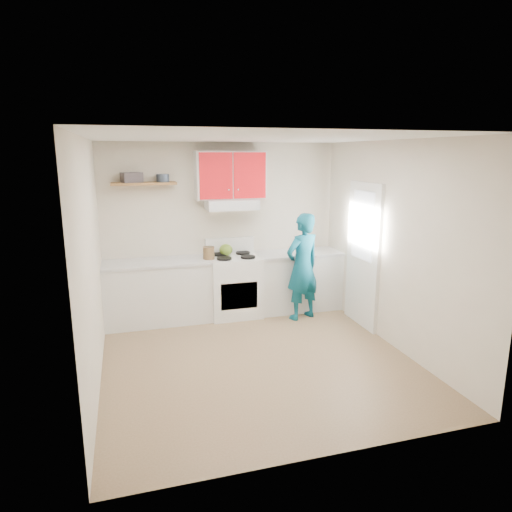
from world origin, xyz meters
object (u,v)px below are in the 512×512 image
object	(u,v)px
kettle	(226,250)
crock	(209,254)
stove	(234,286)
person	(302,267)
tin	(163,178)

from	to	relation	value
kettle	crock	bearing A→B (deg)	-133.35
stove	person	world-z (taller)	person
stove	kettle	bearing A→B (deg)	127.64
stove	tin	distance (m)	1.91
person	stove	bearing A→B (deg)	-43.27
tin	kettle	bearing A→B (deg)	-2.56
tin	crock	size ratio (longest dim) A/B	0.90
stove	kettle	size ratio (longest dim) A/B	4.51
tin	kettle	size ratio (longest dim) A/B	0.89
kettle	person	bearing A→B (deg)	-11.10
crock	person	xyz separation A→B (m)	(1.33, -0.37, -0.20)
kettle	person	world-z (taller)	person
stove	crock	distance (m)	0.67
stove	person	xyz separation A→B (m)	(0.94, -0.42, 0.34)
kettle	crock	distance (m)	0.34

